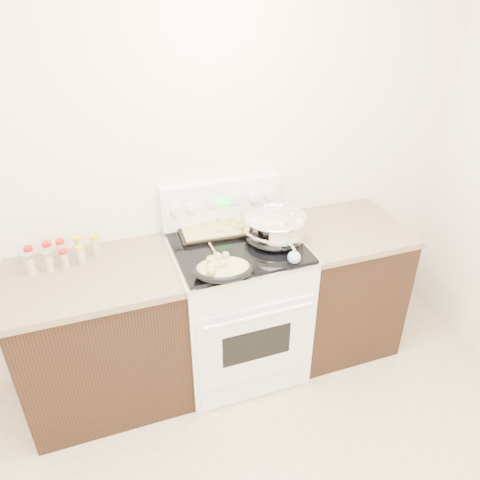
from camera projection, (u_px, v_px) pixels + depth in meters
name	position (u px, v px, depth m)	size (l,w,h in m)	color
room_shell	(295.00, 288.00, 1.09)	(4.10, 3.60, 2.75)	white
counter_left	(104.00, 338.00, 2.75)	(0.93, 0.67, 0.92)	black
counter_right	(337.00, 285.00, 3.20)	(0.73, 0.67, 0.92)	black
kitchen_range	(237.00, 305.00, 2.97)	(0.78, 0.73, 1.22)	white
mixing_bowl	(275.00, 228.00, 2.72)	(0.38, 0.38, 0.22)	silver
roasting_pan	(222.00, 268.00, 2.43)	(0.35, 0.28, 0.11)	black
baking_sheet	(215.00, 228.00, 2.86)	(0.45, 0.33, 0.06)	black
wooden_spoon	(215.00, 252.00, 2.64)	(0.04, 0.27, 0.04)	#B17251
blue_ladle	(294.00, 255.00, 2.57)	(0.10, 0.26, 0.09)	#7DACBA
spice_jars	(60.00, 254.00, 2.57)	(0.40, 0.15, 0.13)	#BFB28C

